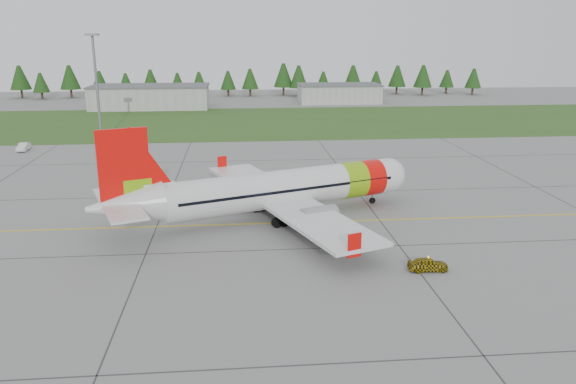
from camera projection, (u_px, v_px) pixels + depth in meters
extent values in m
plane|color=gray|center=(300.00, 249.00, 55.38)|extent=(320.00, 320.00, 0.00)
cylinder|color=silver|center=(286.00, 188.00, 64.30)|extent=(28.12, 13.94, 4.26)
sphere|color=silver|center=(388.00, 175.00, 70.22)|extent=(4.26, 4.26, 4.26)
cone|color=silver|center=(125.00, 205.00, 56.69)|extent=(8.66, 6.67, 4.26)
cube|color=black|center=(390.00, 172.00, 70.25)|extent=(2.63, 3.27, 0.61)
cylinder|color=#7BB30D|center=(351.00, 180.00, 67.94)|extent=(4.18, 5.06, 4.34)
cylinder|color=red|center=(369.00, 178.00, 69.03)|extent=(3.77, 4.91, 4.34)
cube|color=silver|center=(281.00, 199.00, 64.40)|extent=(17.87, 34.88, 0.39)
cube|color=red|center=(222.00, 164.00, 78.85)|extent=(1.30, 0.64, 2.19)
cube|color=red|center=(354.00, 245.00, 48.72)|extent=(1.30, 0.64, 2.19)
cylinder|color=gray|center=(273.00, 189.00, 70.46)|extent=(4.49, 3.53, 2.30)
cylinder|color=gray|center=(319.00, 217.00, 60.04)|extent=(4.49, 3.53, 2.30)
cube|color=red|center=(124.00, 170.00, 55.77)|extent=(4.85, 2.13, 8.31)
cube|color=#7BB30D|center=(138.00, 192.00, 56.93)|extent=(2.82, 1.42, 2.62)
cube|color=silver|center=(119.00, 203.00, 56.38)|extent=(7.68, 13.00, 0.24)
cylinder|color=slate|center=(373.00, 197.00, 70.03)|extent=(0.20, 0.20, 1.53)
cylinder|color=black|center=(372.00, 200.00, 70.13)|extent=(0.80, 0.55, 0.74)
cylinder|color=slate|center=(262.00, 203.00, 66.92)|extent=(0.24, 0.24, 2.08)
cylinder|color=black|center=(259.00, 207.00, 66.86)|extent=(1.24, 0.86, 1.14)
cylinder|color=slate|center=(284.00, 217.00, 61.61)|extent=(0.24, 0.24, 2.08)
cylinder|color=black|center=(281.00, 222.00, 61.56)|extent=(1.24, 0.86, 1.14)
imported|color=gold|center=(429.00, 252.00, 49.89)|extent=(1.26, 1.47, 3.57)
imported|color=silver|center=(22.00, 139.00, 100.59)|extent=(1.59, 1.51, 4.33)
cube|color=#30561E|center=(262.00, 122.00, 133.90)|extent=(320.00, 50.00, 0.03)
cube|color=gold|center=(292.00, 223.00, 63.04)|extent=(120.00, 0.25, 0.02)
cube|color=#A8A8A3|center=(151.00, 97.00, 157.30)|extent=(32.00, 14.00, 6.00)
cube|color=#A8A8A3|center=(339.00, 94.00, 169.84)|extent=(24.00, 12.00, 5.20)
cylinder|color=slate|center=(97.00, 91.00, 105.40)|extent=(0.50, 0.50, 20.00)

